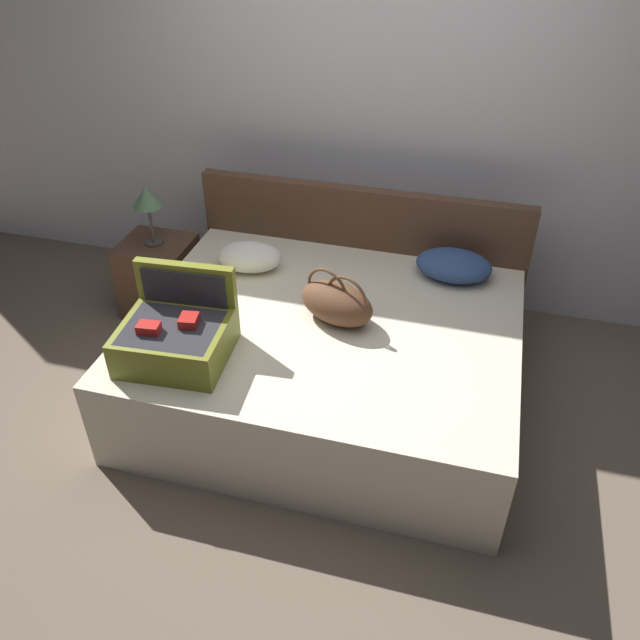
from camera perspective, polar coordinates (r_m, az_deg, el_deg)
ground_plane at (r=3.44m, az=-1.25°, el=-11.23°), size 12.00×12.00×0.00m
back_wall at (r=4.12m, az=5.32°, el=18.65°), size 8.00×0.10×2.60m
bed at (r=3.54m, az=0.52°, el=-3.68°), size 2.00×1.61×0.53m
headboard at (r=4.10m, az=3.58°, el=5.73°), size 2.04×0.08×0.92m
hard_case_large at (r=3.16m, az=-12.69°, el=-1.30°), size 0.53×0.49×0.41m
duffel_bag at (r=3.33m, az=1.49°, el=1.58°), size 0.48×0.38×0.29m
pillow_near_headboard at (r=3.78m, az=11.81°, el=4.79°), size 0.44×0.32×0.15m
pillow_center_head at (r=3.79m, az=-6.29°, el=5.60°), size 0.41×0.29×0.17m
nightstand at (r=4.38m, az=-14.02°, el=3.70°), size 0.44×0.40×0.52m
table_lamp at (r=4.11m, az=-15.16°, el=10.26°), size 0.18×0.18×0.38m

